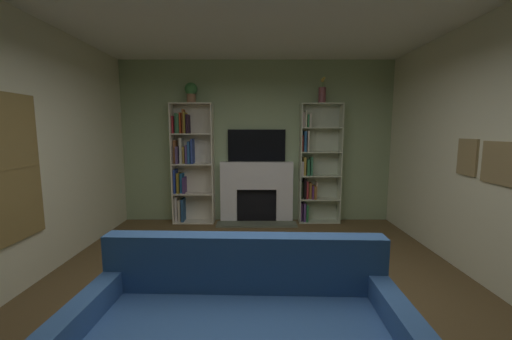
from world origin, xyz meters
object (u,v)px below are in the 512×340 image
bookshelf_right (314,166)px  vase_with_flowers (321,94)px  fireplace (256,191)px  tv (256,146)px  bookshelf_left (187,163)px  coffee_table (244,273)px  couch (240,337)px  potted_plant (190,91)px

bookshelf_right → vase_with_flowers: 1.25m
fireplace → tv: tv is taller
fireplace → bookshelf_left: 1.30m
vase_with_flowers → bookshelf_right: bearing=146.7°
tv → coffee_table: tv is taller
fireplace → vase_with_flowers: 2.02m
coffee_table → tv: bearing=87.8°
tv → bookshelf_right: bookshelf_right is taller
tv → bookshelf_left: bookshelf_left is taller
tv → couch: tv is taller
bookshelf_right → coffee_table: 3.04m
tv → potted_plant: potted_plant is taller
bookshelf_right → coffee_table: bookshelf_right is taller
tv → couch: 3.72m
potted_plant → couch: bearing=-73.8°
fireplace → couch: fireplace is taller
potted_plant → couch: (1.00, -3.44, -1.99)m
vase_with_flowers → coffee_table: vase_with_flowers is taller
bookshelf_right → potted_plant: 2.48m
bookshelf_right → vase_with_flowers: size_ratio=4.83×
potted_plant → coffee_table: size_ratio=0.42×
fireplace → couch: size_ratio=0.66×
fireplace → potted_plant: potted_plant is taller
bookshelf_left → couch: bearing=-72.7°
potted_plant → vase_with_flowers: size_ratio=0.79×
vase_with_flowers → couch: vase_with_flowers is taller
vase_with_flowers → couch: 4.14m
bookshelf_right → vase_with_flowers: bearing=-33.3°
potted_plant → vase_with_flowers: vase_with_flowers is taller
tv → bookshelf_right: size_ratio=0.49×
bookshelf_left → potted_plant: 1.22m
bookshelf_left → bookshelf_right: same height
tv → potted_plant: bearing=-173.8°
bookshelf_left → couch: bookshelf_left is taller
fireplace → bookshelf_left: bookshelf_left is taller
fireplace → potted_plant: 2.04m
bookshelf_right → vase_with_flowers: (0.09, -0.06, 1.25)m
fireplace → bookshelf_right: bearing=0.1°
fireplace → tv: (0.00, 0.07, 0.80)m
tv → potted_plant: size_ratio=2.97×
tv → bookshelf_right: bearing=-3.6°
bookshelf_left → coffee_table: bookshelf_left is taller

